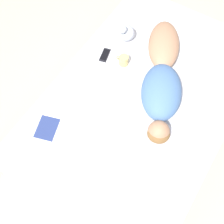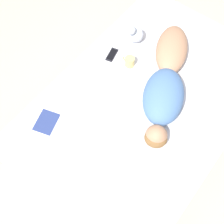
{
  "view_description": "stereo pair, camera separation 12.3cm",
  "coord_description": "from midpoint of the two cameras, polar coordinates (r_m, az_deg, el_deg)",
  "views": [
    {
      "loc": [
        -0.51,
        1.33,
        2.75
      ],
      "look_at": [
        0.12,
        0.32,
        0.54
      ],
      "focal_mm": 50.0,
      "sensor_mm": 36.0,
      "label": 1
    },
    {
      "loc": [
        -0.61,
        1.26,
        2.75
      ],
      "look_at": [
        0.12,
        0.32,
        0.54
      ],
      "focal_mm": 50.0,
      "sensor_mm": 36.0,
      "label": 2
    }
  ],
  "objects": [
    {
      "name": "cell_phone",
      "position": [
        2.89,
        1.22,
        10.39
      ],
      "size": [
        0.1,
        0.17,
        0.01
      ],
      "rotation": [
        0.0,
        0.0,
        0.24
      ],
      "color": "black",
      "rests_on": "bed"
    },
    {
      "name": "coffee_mug",
      "position": [
        2.79,
        4.5,
        9.15
      ],
      "size": [
        0.12,
        0.08,
        0.1
      ],
      "color": "tan",
      "rests_on": "bed"
    },
    {
      "name": "ground_plane",
      "position": [
        3.09,
        6.6,
        -1.88
      ],
      "size": [
        12.0,
        12.0,
        0.0
      ],
      "primitive_type": "plane",
      "color": "#B7A88E"
    },
    {
      "name": "open_magazine",
      "position": [
        2.52,
        -8.16,
        -2.77
      ],
      "size": [
        0.56,
        0.43,
        0.01
      ],
      "rotation": [
        0.0,
        0.0,
        0.31
      ],
      "color": "white",
      "rests_on": "bed"
    },
    {
      "name": "person",
      "position": [
        2.64,
        11.14,
        5.3
      ],
      "size": [
        0.73,
        1.22,
        0.22
      ],
      "rotation": [
        0.0,
        0.0,
        0.43
      ],
      "color": "#A37556",
      "rests_on": "bed"
    },
    {
      "name": "bed",
      "position": [
        2.88,
        7.08,
        0.24
      ],
      "size": [
        1.52,
        2.28,
        0.49
      ],
      "color": "beige",
      "rests_on": "ground_plane"
    },
    {
      "name": "plush_toy",
      "position": [
        2.96,
        5.31,
        14.05
      ],
      "size": [
        0.17,
        0.18,
        0.21
      ],
      "color": "#B2BCCC",
      "rests_on": "bed"
    }
  ]
}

